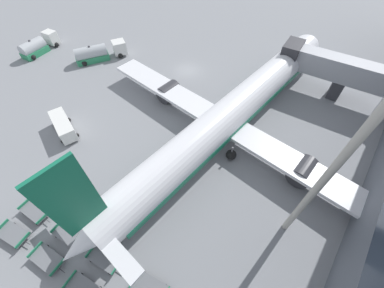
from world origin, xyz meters
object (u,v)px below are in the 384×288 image
Objects in this scene: baggage_dolly_row_near_col_b at (47,259)px; apron_light_mast at (353,146)px; fuel_tanker_secondary at (38,46)px; baggage_dolly_row_mid_a_col_d at (150,288)px; service_van at (63,126)px; baggage_dolly_row_near_col_a at (13,234)px; baggage_dolly_row_mid_a_col_b at (69,234)px; baggage_dolly_row_mid_a_col_c at (105,258)px; fuel_tanker_primary at (98,53)px; baggage_dolly_row_mid_a_col_a at (35,211)px; airplane at (230,114)px.

baggage_dolly_row_near_col_b is 0.17× the size of apron_light_mast.
baggage_dolly_row_mid_a_col_d is (44.14, -14.71, -0.73)m from fuel_tanker_secondary.
fuel_tanker_secondary is 0.33× the size of apron_light_mast.
baggage_dolly_row_near_col_a is at bearing -52.63° from service_van.
baggage_dolly_row_mid_a_col_b and baggage_dolly_row_mid_a_col_d have the same top height.
fuel_tanker_secondary is at bearing 158.50° from service_van.
fuel_tanker_secondary reaches higher than service_van.
baggage_dolly_row_mid_a_col_b is at bearing 99.26° from baggage_dolly_row_near_col_b.
service_van is 1.48× the size of baggage_dolly_row_mid_a_col_b.
baggage_dolly_row_mid_a_col_c is at bearing -21.68° from fuel_tanker_secondary.
baggage_dolly_row_mid_a_col_d is at bearing 10.59° from baggage_dolly_row_mid_a_col_c.
fuel_tanker_primary is 42.46m from apron_light_mast.
fuel_tanker_secondary reaches higher than baggage_dolly_row_mid_a_col_a.
baggage_dolly_row_mid_a_col_c is at bearing 10.01° from baggage_dolly_row_mid_a_col_a.
fuel_tanker_secondary is at bearing 154.75° from baggage_dolly_row_mid_a_col_b.
airplane is 20.65m from baggage_dolly_row_mid_a_col_d.
fuel_tanker_primary is at bearing 168.78° from apron_light_mast.
baggage_dolly_row_mid_a_col_c is (0.14, -20.79, -2.47)m from airplane.
baggage_dolly_row_near_col_b is 25.96m from apron_light_mast.
baggage_dolly_row_near_col_a is 1.00× the size of baggage_dolly_row_mid_a_col_c.
baggage_dolly_row_mid_a_col_c is 0.17× the size of apron_light_mast.
service_van is 13.94m from baggage_dolly_row_near_col_a.
service_van is 31.73m from apron_light_mast.
baggage_dolly_row_mid_a_col_c is (4.05, 3.32, 0.00)m from baggage_dolly_row_near_col_b.
baggage_dolly_row_near_col_a is 1.00× the size of baggage_dolly_row_mid_a_col_b.
fuel_tanker_primary reaches higher than baggage_dolly_row_mid_a_col_b.
service_van is at bearing -167.69° from apron_light_mast.
airplane is at bearing 90.40° from baggage_dolly_row_mid_a_col_c.
apron_light_mast is at bearing 40.49° from baggage_dolly_row_near_col_a.
airplane is 12.14× the size of baggage_dolly_row_mid_a_col_a.
airplane is at bearing 78.69° from baggage_dolly_row_mid_a_col_b.
baggage_dolly_row_near_col_b is 1.00× the size of baggage_dolly_row_mid_a_col_a.
apron_light_mast is at bearing -2.75° from fuel_tanker_secondary.
service_van is (11.25, -14.22, -0.07)m from fuel_tanker_primary.
baggage_dolly_row_mid_a_col_a is 1.00× the size of baggage_dolly_row_mid_a_col_c.
baggage_dolly_row_mid_a_col_b is (12.67, -7.70, -0.67)m from service_van.
baggage_dolly_row_mid_a_col_c is at bearing -169.41° from baggage_dolly_row_mid_a_col_d.
fuel_tanker_primary is 1.59× the size of service_van.
baggage_dolly_row_near_col_b is 2.55m from baggage_dolly_row_mid_a_col_b.
baggage_dolly_row_near_col_a is 1.00× the size of baggage_dolly_row_mid_a_col_a.
baggage_dolly_row_mid_a_col_b is at bearing -101.31° from airplane.
baggage_dolly_row_mid_a_col_a is 28.50m from apron_light_mast.
baggage_dolly_row_near_col_b is at bearing -80.74° from baggage_dolly_row_mid_a_col_b.
fuel_tanker_primary is at bearing 127.93° from baggage_dolly_row_near_col_a.
airplane is 5.16× the size of fuel_tanker_primary.
fuel_tanker_secondary is 40.01m from baggage_dolly_row_near_col_b.
baggage_dolly_row_mid_a_col_a is at bearing 162.11° from baggage_dolly_row_near_col_b.
baggage_dolly_row_mid_a_col_b is at bearing -31.28° from service_van.
baggage_dolly_row_mid_a_col_c is 4.94m from baggage_dolly_row_mid_a_col_d.
baggage_dolly_row_mid_a_col_b is 0.17× the size of apron_light_mast.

